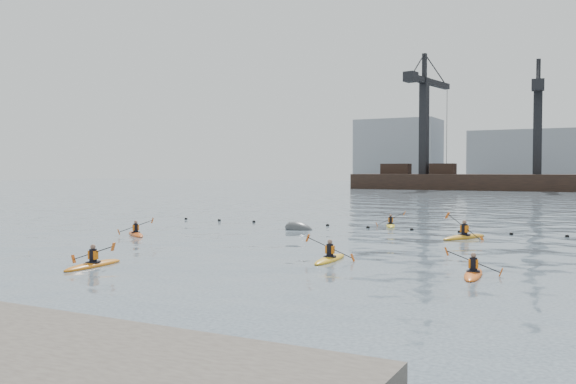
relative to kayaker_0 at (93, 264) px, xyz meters
name	(u,v)px	position (x,y,z in m)	size (l,w,h in m)	color
ground	(184,289)	(5.97, -2.00, -0.10)	(400.00, 400.00, 0.00)	#384251
float_line	(390,228)	(5.47, 20.54, -0.07)	(33.24, 0.73, 0.24)	black
barge_pier	(536,181)	(5.75, 108.00, 1.80)	(72.00, 19.30, 29.50)	black
skyline	(564,149)	(8.20, 148.28, 9.15)	(141.00, 28.00, 22.00)	gray
kayaker_0	(93,264)	(0.00, 0.00, 0.00)	(2.16, 3.18, 1.13)	orange
kayaker_1	(330,258)	(7.64, 5.83, 0.00)	(2.20, 3.21, 1.20)	gold
kayaker_2	(136,234)	(-6.58, 9.83, 0.00)	(2.80, 2.37, 1.11)	#CD4F13
kayaker_3	(464,236)	(10.91, 17.10, 0.02)	(2.42, 3.63, 1.55)	orange
kayaker_4	(473,273)	(13.73, 4.84, -0.01)	(2.05, 3.01, 1.10)	#E25C15
kayaker_5	(391,225)	(4.88, 22.37, -0.01)	(1.96, 2.94, 1.16)	gold
mooring_buoy	(299,230)	(0.45, 17.24, -0.10)	(1.94, 1.14, 0.97)	#3B3E40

